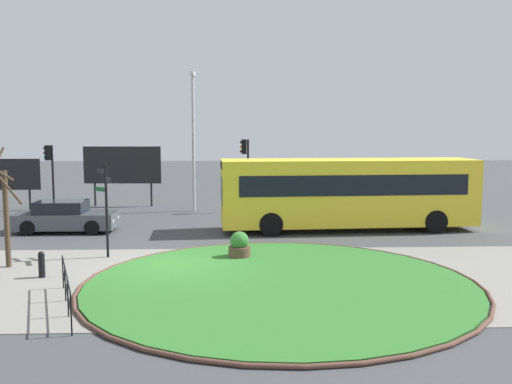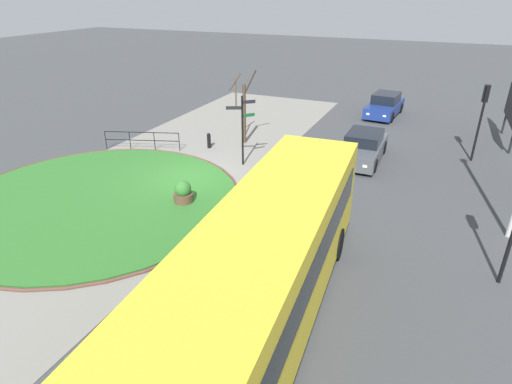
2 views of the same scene
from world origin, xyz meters
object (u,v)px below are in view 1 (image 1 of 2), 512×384
object	(u,v)px
signpost_directional	(106,202)
street_tree_bare	(5,210)
lamppost_tall	(193,137)
bollard_foreground	(42,264)
bus_yellow	(348,192)
car_far_lane	(65,217)
billboard_left	(122,166)
traffic_light_far	(245,159)
traffic_light_near	(50,164)
planter_near_signpost	(239,247)

from	to	relation	value
signpost_directional	street_tree_bare	size ratio (longest dim) A/B	0.85
signpost_directional	lamppost_tall	bearing A→B (deg)	78.53
bollard_foreground	bus_yellow	xyz separation A→B (m)	(10.86, 7.71, 1.27)
bus_yellow	lamppost_tall	xyz separation A→B (m)	(-7.24, 5.98, 2.35)
bollard_foreground	car_far_lane	world-z (taller)	car_far_lane
signpost_directional	bollard_foreground	xyz separation A→B (m)	(-1.37, -2.63, -1.53)
bollard_foreground	billboard_left	distance (m)	15.92
bus_yellow	traffic_light_far	distance (m)	7.19
traffic_light_far	street_tree_bare	distance (m)	14.38
bus_yellow	car_far_lane	world-z (taller)	bus_yellow
bollard_foreground	traffic_light_far	distance (m)	14.92
bollard_foreground	lamppost_tall	world-z (taller)	lamppost_tall
lamppost_tall	signpost_directional	bearing A→B (deg)	-101.47
bollard_foreground	street_tree_bare	size ratio (longest dim) A/B	0.21
signpost_directional	traffic_light_near	bearing A→B (deg)	117.16
billboard_left	car_far_lane	bearing A→B (deg)	-94.45
street_tree_bare	planter_near_signpost	bearing A→B (deg)	7.11
signpost_directional	traffic_light_far	distance (m)	11.78
car_far_lane	traffic_light_far	distance (m)	9.99
signpost_directional	bollard_foreground	size ratio (longest dim) A/B	4.03
bollard_foreground	traffic_light_far	world-z (taller)	traffic_light_far
traffic_light_far	lamppost_tall	world-z (taller)	lamppost_tall
signpost_directional	traffic_light_near	distance (m)	11.26
bus_yellow	planter_near_signpost	xyz separation A→B (m)	(-4.86, -5.46, -1.25)
traffic_light_near	lamppost_tall	world-z (taller)	lamppost_tall
bollard_foreground	traffic_light_far	bearing A→B (deg)	64.12
bus_yellow	lamppost_tall	world-z (taller)	lamppost_tall
traffic_light_far	lamppost_tall	size ratio (longest dim) A/B	0.52
bus_yellow	planter_near_signpost	distance (m)	7.42
bus_yellow	street_tree_bare	world-z (taller)	street_tree_bare
billboard_left	traffic_light_near	bearing A→B (deg)	-132.38
bus_yellow	bollard_foreground	bearing A→B (deg)	31.90
lamppost_tall	street_tree_bare	distance (m)	13.59
bollard_foreground	traffic_light_far	size ratio (longest dim) A/B	0.21
traffic_light_near	planter_near_signpost	bearing A→B (deg)	132.61
bollard_foreground	street_tree_bare	world-z (taller)	street_tree_bare
signpost_directional	planter_near_signpost	xyz separation A→B (m)	(4.63, -0.39, -1.51)
signpost_directional	bus_yellow	distance (m)	10.76
signpost_directional	car_far_lane	xyz separation A→B (m)	(-2.96, 5.06, -1.31)
bollard_foreground	car_far_lane	size ratio (longest dim) A/B	0.19
bus_yellow	street_tree_bare	distance (m)	13.96
traffic_light_far	billboard_left	bearing A→B (deg)	-16.89
bus_yellow	billboard_left	distance (m)	14.07
planter_near_signpost	car_far_lane	bearing A→B (deg)	144.32
bus_yellow	traffic_light_near	world-z (taller)	traffic_light_near
bus_yellow	traffic_light_far	xyz separation A→B (m)	(-4.44, 5.53, 1.17)
bus_yellow	traffic_light_near	bearing A→B (deg)	-22.09
bollard_foreground	planter_near_signpost	world-z (taller)	planter_near_signpost
bollard_foreground	billboard_left	world-z (taller)	billboard_left
traffic_light_near	bollard_foreground	bearing A→B (deg)	105.96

